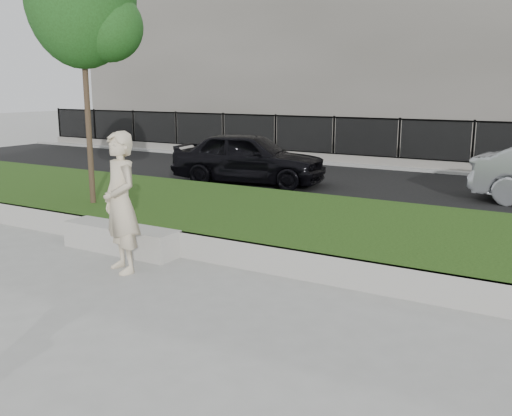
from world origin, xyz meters
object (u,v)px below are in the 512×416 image
Objects in this scene: stone_bench at (121,238)px; car_dark at (249,158)px; man at (121,203)px; young_tree at (85,1)px; book at (119,225)px.

car_dark is at bearing 102.97° from stone_bench.
young_tree is at bearing 165.44° from man.
car_dark is at bearing 86.97° from young_tree.
man is 0.49× the size of car_dark.
young_tree is 1.24× the size of car_dark.
book is 4.19m from young_tree.
young_tree is at bearing 145.50° from stone_bench.
car_dark is (-2.18, 7.06, -0.26)m from man.
stone_bench is 0.50× the size of car_dark.
stone_bench is 4.38m from young_tree.
stone_bench is at bearing -34.50° from young_tree.
man is 7.39m from car_dark.
book is at bearing -35.05° from young_tree.
man is (0.72, -0.71, 0.78)m from stone_bench.
young_tree is (-1.73, 1.19, 3.85)m from stone_bench.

